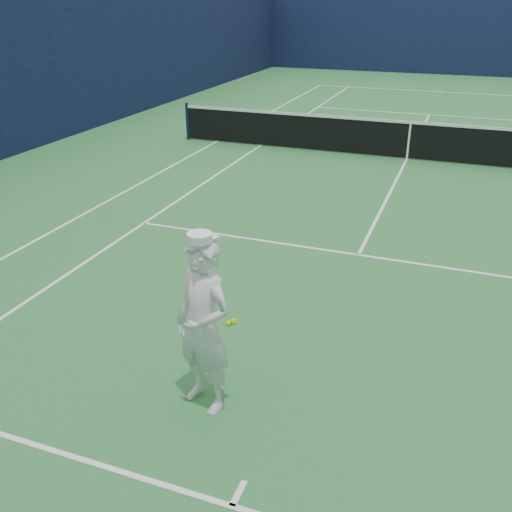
# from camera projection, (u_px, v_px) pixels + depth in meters

# --- Properties ---
(ground) EXTENTS (80.00, 80.00, 0.00)m
(ground) POSITION_uv_depth(u_px,v_px,m) (407.00, 160.00, 14.97)
(ground) COLOR #2A6F35
(ground) RESTS_ON ground
(court_markings) EXTENTS (11.03, 23.83, 0.01)m
(court_markings) POSITION_uv_depth(u_px,v_px,m) (407.00, 159.00, 14.97)
(court_markings) COLOR white
(court_markings) RESTS_ON ground
(windscreen_fence) EXTENTS (20.12, 36.12, 4.00)m
(windscreen_fence) POSITION_uv_depth(u_px,v_px,m) (416.00, 81.00, 14.13)
(windscreen_fence) COLOR #0F1739
(windscreen_fence) RESTS_ON ground
(tennis_net) EXTENTS (12.88, 0.09, 1.07)m
(tennis_net) POSITION_uv_depth(u_px,v_px,m) (409.00, 139.00, 14.74)
(tennis_net) COLOR #141E4C
(tennis_net) RESTS_ON ground
(tennis_player) EXTENTS (0.81, 0.72, 1.97)m
(tennis_player) POSITION_uv_depth(u_px,v_px,m) (204.00, 326.00, 5.71)
(tennis_player) COLOR white
(tennis_player) RESTS_ON ground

